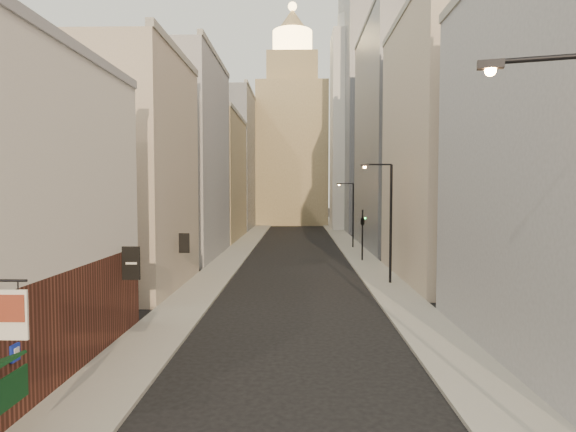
{
  "coord_description": "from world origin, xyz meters",
  "views": [
    {
      "loc": [
        0.14,
        -7.15,
        6.84
      ],
      "look_at": [
        -0.46,
        22.11,
        5.29
      ],
      "focal_mm": 30.0,
      "sensor_mm": 36.0,
      "label": 1
    }
  ],
  "objects_px": {
    "clock_tower": "(292,138)",
    "white_tower": "(354,123)",
    "streetlamp_mid": "(388,216)",
    "traffic_light_right": "(363,222)",
    "streetlamp_far": "(351,211)"
  },
  "relations": [
    {
      "from": "traffic_light_right",
      "to": "white_tower",
      "type": "bearing_deg",
      "value": -99.39
    },
    {
      "from": "streetlamp_mid",
      "to": "streetlamp_far",
      "type": "height_order",
      "value": "streetlamp_mid"
    },
    {
      "from": "streetlamp_far",
      "to": "traffic_light_right",
      "type": "height_order",
      "value": "streetlamp_far"
    },
    {
      "from": "streetlamp_mid",
      "to": "traffic_light_right",
      "type": "xyz_separation_m",
      "value": [
        -0.31,
        11.15,
        -1.16
      ]
    },
    {
      "from": "clock_tower",
      "to": "streetlamp_far",
      "type": "xyz_separation_m",
      "value": [
        7.47,
        -42.4,
        -13.23
      ]
    },
    {
      "from": "streetlamp_mid",
      "to": "traffic_light_right",
      "type": "bearing_deg",
      "value": 88.46
    },
    {
      "from": "white_tower",
      "to": "streetlamp_far",
      "type": "height_order",
      "value": "white_tower"
    },
    {
      "from": "white_tower",
      "to": "clock_tower",
      "type": "bearing_deg",
      "value": 128.16
    },
    {
      "from": "clock_tower",
      "to": "white_tower",
      "type": "bearing_deg",
      "value": -51.84
    },
    {
      "from": "white_tower",
      "to": "streetlamp_mid",
      "type": "bearing_deg",
      "value": -93.82
    },
    {
      "from": "clock_tower",
      "to": "streetlamp_mid",
      "type": "bearing_deg",
      "value": -83.23
    },
    {
      "from": "clock_tower",
      "to": "traffic_light_right",
      "type": "xyz_separation_m",
      "value": [
        7.33,
        -53.22,
        -13.78
      ]
    },
    {
      "from": "white_tower",
      "to": "traffic_light_right",
      "type": "distance_m",
      "value": 42.06
    },
    {
      "from": "clock_tower",
      "to": "white_tower",
      "type": "height_order",
      "value": "clock_tower"
    },
    {
      "from": "clock_tower",
      "to": "streetlamp_mid",
      "type": "distance_m",
      "value": 66.04
    }
  ]
}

